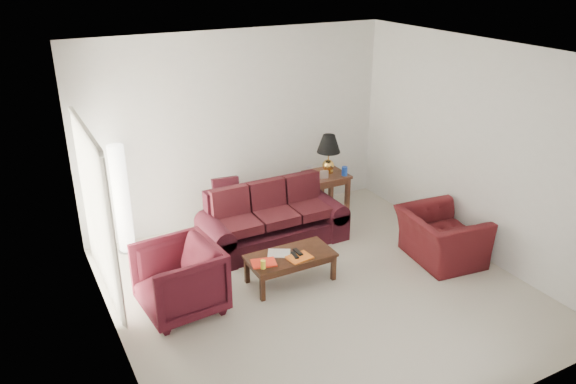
{
  "coord_description": "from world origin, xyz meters",
  "views": [
    {
      "loc": [
        -3.25,
        -5.26,
        4.02
      ],
      "look_at": [
        0.0,
        0.85,
        1.05
      ],
      "focal_mm": 35.0,
      "sensor_mm": 36.0,
      "label": 1
    }
  ],
  "objects_px": {
    "sofa": "(273,217)",
    "floor_lamp": "(122,199)",
    "armchair_right": "(441,237)",
    "coffee_table": "(290,268)",
    "armchair_left": "(179,279)",
    "end_table": "(326,192)"
  },
  "relations": [
    {
      "from": "end_table",
      "to": "coffee_table",
      "type": "xyz_separation_m",
      "value": [
        -1.57,
        -1.66,
        -0.14
      ]
    },
    {
      "from": "sofa",
      "to": "armchair_right",
      "type": "xyz_separation_m",
      "value": [
        1.87,
        -1.5,
        -0.08
      ]
    },
    {
      "from": "sofa",
      "to": "floor_lamp",
      "type": "relative_size",
      "value": 1.31
    },
    {
      "from": "armchair_left",
      "to": "armchair_right",
      "type": "bearing_deg",
      "value": 77.05
    },
    {
      "from": "floor_lamp",
      "to": "armchair_left",
      "type": "height_order",
      "value": "floor_lamp"
    },
    {
      "from": "coffee_table",
      "to": "armchair_right",
      "type": "bearing_deg",
      "value": 4.33
    },
    {
      "from": "sofa",
      "to": "floor_lamp",
      "type": "bearing_deg",
      "value": 153.31
    },
    {
      "from": "end_table",
      "to": "armchair_right",
      "type": "bearing_deg",
      "value": -75.27
    },
    {
      "from": "floor_lamp",
      "to": "coffee_table",
      "type": "height_order",
      "value": "floor_lamp"
    },
    {
      "from": "armchair_right",
      "to": "coffee_table",
      "type": "distance_m",
      "value": 2.19
    },
    {
      "from": "end_table",
      "to": "armchair_left",
      "type": "relative_size",
      "value": 0.71
    },
    {
      "from": "floor_lamp",
      "to": "armchair_right",
      "type": "relative_size",
      "value": 1.5
    },
    {
      "from": "sofa",
      "to": "armchair_right",
      "type": "relative_size",
      "value": 1.96
    },
    {
      "from": "end_table",
      "to": "armchair_right",
      "type": "xyz_separation_m",
      "value": [
        0.56,
        -2.14,
        0.02
      ]
    },
    {
      "from": "floor_lamp",
      "to": "armchair_left",
      "type": "bearing_deg",
      "value": -82.76
    },
    {
      "from": "armchair_right",
      "to": "coffee_table",
      "type": "xyz_separation_m",
      "value": [
        -2.13,
        0.48,
        -0.16
      ]
    },
    {
      "from": "end_table",
      "to": "coffee_table",
      "type": "height_order",
      "value": "end_table"
    },
    {
      "from": "end_table",
      "to": "floor_lamp",
      "type": "xyz_separation_m",
      "value": [
        -3.28,
        0.19,
        0.48
      ]
    },
    {
      "from": "end_table",
      "to": "floor_lamp",
      "type": "relative_size",
      "value": 0.41
    },
    {
      "from": "sofa",
      "to": "armchair_left",
      "type": "height_order",
      "value": "sofa"
    },
    {
      "from": "end_table",
      "to": "armchair_left",
      "type": "height_order",
      "value": "armchair_left"
    },
    {
      "from": "floor_lamp",
      "to": "armchair_right",
      "type": "distance_m",
      "value": 4.51
    }
  ]
}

